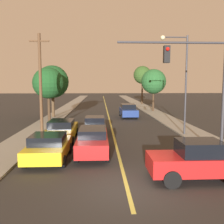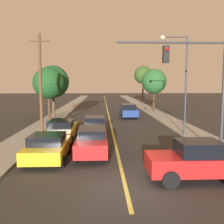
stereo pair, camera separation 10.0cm
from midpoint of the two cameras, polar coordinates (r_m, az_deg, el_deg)
ground_plane at (r=10.28m, az=3.42°, el=-16.96°), size 200.00×200.00×0.00m
road_surface at (r=45.58m, az=-1.20°, el=1.32°), size 10.60×80.00×0.01m
sidewalk_left at (r=45.90m, az=-9.40°, el=1.34°), size 2.50×80.00×0.12m
sidewalk_right at (r=46.18m, az=6.95°, el=1.41°), size 2.50×80.00×0.12m
car_near_lane_front at (r=14.65m, az=-4.35°, el=-6.39°), size 1.85×5.09×1.57m
car_near_lane_second at (r=20.63m, az=-3.80°, el=-2.91°), size 1.88×4.41×1.42m
car_outer_lane_front at (r=13.91m, az=-14.23°, el=-7.69°), size 2.09×4.11×1.43m
car_outer_lane_second at (r=18.40m, az=-11.28°, el=-4.05°), size 1.98×5.06×1.51m
car_far_oncoming at (r=30.54m, az=3.90°, el=0.30°), size 1.99×4.75×1.62m
car_crossing_right at (r=11.34m, az=18.78°, el=-10.42°), size 4.00×1.86×1.71m
traffic_signal_mast at (r=14.33m, az=19.42°, el=7.80°), size 5.92×0.42×6.38m
streetlamp_right at (r=20.25m, az=15.43°, el=8.85°), size 2.15×0.36×7.65m
utility_pole_left at (r=21.28m, az=-15.91°, el=6.71°), size 1.60×0.24×7.97m
tree_left_near at (r=30.80m, az=-13.28°, el=6.72°), size 3.87×3.87×6.15m
tree_left_far at (r=27.00m, az=-14.19°, el=6.40°), size 3.25×3.25×5.68m
tree_right_near at (r=36.93m, az=9.67°, el=6.88°), size 3.57×3.57×6.10m
tree_right_far at (r=49.49m, az=7.16°, el=8.37°), size 3.46×3.46×7.43m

